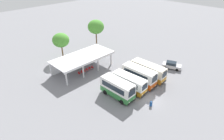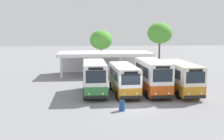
{
  "view_description": "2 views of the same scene",
  "coord_description": "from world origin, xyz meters",
  "px_view_note": "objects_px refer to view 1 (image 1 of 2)",
  "views": [
    {
      "loc": [
        -23.34,
        -13.7,
        21.31
      ],
      "look_at": [
        -0.03,
        9.25,
        2.39
      ],
      "focal_mm": 30.09,
      "sensor_mm": 36.0,
      "label": 1
    },
    {
      "loc": [
        -3.79,
        -21.83,
        6.61
      ],
      "look_at": [
        -1.08,
        8.61,
        1.95
      ],
      "focal_mm": 41.75,
      "sensor_mm": 36.0,
      "label": 2
    }
  ],
  "objects_px": {
    "parked_car_flank": "(172,65)",
    "waiting_chair_fifth_seat": "(90,68)",
    "city_bus_middle_cream": "(139,75)",
    "waiting_chair_fourth_seat": "(87,69)",
    "waiting_chair_end_by_column": "(79,73)",
    "litter_bin_apron": "(151,104)",
    "city_bus_second_in_row": "(129,82)",
    "waiting_chair_far_end_seat": "(92,67)",
    "waiting_chair_middle_seat": "(85,71)",
    "waiting_chair_second_from_end": "(82,72)",
    "city_bus_nearest_orange": "(117,88)",
    "city_bus_fourth_amber": "(148,70)"
  },
  "relations": [
    {
      "from": "parked_car_flank",
      "to": "waiting_chair_fourth_seat",
      "type": "xyz_separation_m",
      "value": [
        -14.51,
        12.68,
        -0.3
      ]
    },
    {
      "from": "parked_car_flank",
      "to": "waiting_chair_far_end_seat",
      "type": "distance_m",
      "value": 18.15
    },
    {
      "from": "city_bus_middle_cream",
      "to": "waiting_chair_far_end_seat",
      "type": "relative_size",
      "value": 8.35
    },
    {
      "from": "waiting_chair_end_by_column",
      "to": "litter_bin_apron",
      "type": "xyz_separation_m",
      "value": [
        2.54,
        -16.74,
        -0.07
      ]
    },
    {
      "from": "city_bus_fourth_amber",
      "to": "waiting_chair_second_from_end",
      "type": "height_order",
      "value": "city_bus_fourth_amber"
    },
    {
      "from": "city_bus_middle_cream",
      "to": "litter_bin_apron",
      "type": "bearing_deg",
      "value": -124.58
    },
    {
      "from": "city_bus_fourth_amber",
      "to": "parked_car_flank",
      "type": "relative_size",
      "value": 1.71
    },
    {
      "from": "city_bus_second_in_row",
      "to": "city_bus_middle_cream",
      "type": "xyz_separation_m",
      "value": [
        3.02,
        -0.0,
        0.23
      ]
    },
    {
      "from": "city_bus_nearest_orange",
      "to": "waiting_chair_second_from_end",
      "type": "height_order",
      "value": "city_bus_nearest_orange"
    },
    {
      "from": "waiting_chair_middle_seat",
      "to": "city_bus_nearest_orange",
      "type": "bearing_deg",
      "value": -95.52
    },
    {
      "from": "city_bus_second_in_row",
      "to": "litter_bin_apron",
      "type": "xyz_separation_m",
      "value": [
        -0.9,
        -5.69,
        -1.24
      ]
    },
    {
      "from": "waiting_chair_end_by_column",
      "to": "litter_bin_apron",
      "type": "height_order",
      "value": "litter_bin_apron"
    },
    {
      "from": "city_bus_second_in_row",
      "to": "waiting_chair_fourth_seat",
      "type": "distance_m",
      "value": 11.2
    },
    {
      "from": "waiting_chair_end_by_column",
      "to": "litter_bin_apron",
      "type": "distance_m",
      "value": 16.93
    },
    {
      "from": "city_bus_second_in_row",
      "to": "waiting_chair_fifth_seat",
      "type": "bearing_deg",
      "value": 92.67
    },
    {
      "from": "city_bus_middle_cream",
      "to": "waiting_chair_end_by_column",
      "type": "distance_m",
      "value": 12.88
    },
    {
      "from": "waiting_chair_second_from_end",
      "to": "waiting_chair_fifth_seat",
      "type": "relative_size",
      "value": 1.0
    },
    {
      "from": "city_bus_second_in_row",
      "to": "parked_car_flank",
      "type": "xyz_separation_m",
      "value": [
        13.26,
        -1.61,
        -0.87
      ]
    },
    {
      "from": "waiting_chair_second_from_end",
      "to": "waiting_chair_far_end_seat",
      "type": "xyz_separation_m",
      "value": [
        2.92,
        -0.02,
        0.0
      ]
    },
    {
      "from": "city_bus_second_in_row",
      "to": "litter_bin_apron",
      "type": "relative_size",
      "value": 7.87
    },
    {
      "from": "city_bus_middle_cream",
      "to": "waiting_chair_fourth_seat",
      "type": "bearing_deg",
      "value": 111.09
    },
    {
      "from": "city_bus_second_in_row",
      "to": "waiting_chair_middle_seat",
      "type": "height_order",
      "value": "city_bus_second_in_row"
    },
    {
      "from": "waiting_chair_fourth_seat",
      "to": "litter_bin_apron",
      "type": "relative_size",
      "value": 0.96
    },
    {
      "from": "waiting_chair_fourth_seat",
      "to": "waiting_chair_second_from_end",
      "type": "bearing_deg",
      "value": -178.32
    },
    {
      "from": "waiting_chair_middle_seat",
      "to": "waiting_chair_fifth_seat",
      "type": "bearing_deg",
      "value": 3.87
    },
    {
      "from": "waiting_chair_middle_seat",
      "to": "waiting_chair_fifth_seat",
      "type": "distance_m",
      "value": 1.46
    },
    {
      "from": "waiting_chair_end_by_column",
      "to": "waiting_chair_far_end_seat",
      "type": "distance_m",
      "value": 3.65
    },
    {
      "from": "parked_car_flank",
      "to": "waiting_chair_end_by_column",
      "type": "xyz_separation_m",
      "value": [
        -16.7,
        12.66,
        -0.3
      ]
    },
    {
      "from": "city_bus_middle_cream",
      "to": "waiting_chair_middle_seat",
      "type": "bearing_deg",
      "value": 114.48
    },
    {
      "from": "waiting_chair_fifth_seat",
      "to": "city_bus_nearest_orange",
      "type": "bearing_deg",
      "value": -102.92
    },
    {
      "from": "city_bus_middle_cream",
      "to": "waiting_chair_middle_seat",
      "type": "xyz_separation_m",
      "value": [
        -5.0,
        10.99,
        -1.41
      ]
    },
    {
      "from": "city_bus_middle_cream",
      "to": "waiting_chair_second_from_end",
      "type": "height_order",
      "value": "city_bus_middle_cream"
    },
    {
      "from": "city_bus_second_in_row",
      "to": "parked_car_flank",
      "type": "distance_m",
      "value": 13.38
    },
    {
      "from": "litter_bin_apron",
      "to": "waiting_chair_middle_seat",
      "type": "bearing_deg",
      "value": 93.7
    },
    {
      "from": "city_bus_second_in_row",
      "to": "waiting_chair_fourth_seat",
      "type": "relative_size",
      "value": 8.23
    },
    {
      "from": "city_bus_middle_cream",
      "to": "city_bus_nearest_orange",
      "type": "bearing_deg",
      "value": 178.51
    },
    {
      "from": "parked_car_flank",
      "to": "waiting_chair_fifth_seat",
      "type": "height_order",
      "value": "parked_car_flank"
    },
    {
      "from": "waiting_chair_fourth_seat",
      "to": "litter_bin_apron",
      "type": "bearing_deg",
      "value": -88.81
    },
    {
      "from": "parked_car_flank",
      "to": "waiting_chair_second_from_end",
      "type": "xyz_separation_m",
      "value": [
        -15.97,
        12.64,
        -0.3
      ]
    },
    {
      "from": "city_bus_fourth_amber",
      "to": "waiting_chair_far_end_seat",
      "type": "bearing_deg",
      "value": 117.79
    },
    {
      "from": "parked_car_flank",
      "to": "waiting_chair_middle_seat",
      "type": "relative_size",
      "value": 5.23
    },
    {
      "from": "waiting_chair_far_end_seat",
      "to": "waiting_chair_second_from_end",
      "type": "bearing_deg",
      "value": 179.61
    },
    {
      "from": "city_bus_nearest_orange",
      "to": "waiting_chair_fourth_seat",
      "type": "distance_m",
      "value": 11.14
    },
    {
      "from": "city_bus_nearest_orange",
      "to": "city_bus_fourth_amber",
      "type": "xyz_separation_m",
      "value": [
        9.07,
        -0.22,
        -0.08
      ]
    },
    {
      "from": "city_bus_middle_cream",
      "to": "waiting_chair_far_end_seat",
      "type": "bearing_deg",
      "value": 104.32
    },
    {
      "from": "waiting_chair_end_by_column",
      "to": "city_bus_fourth_amber",
      "type": "bearing_deg",
      "value": -49.5
    },
    {
      "from": "parked_car_flank",
      "to": "litter_bin_apron",
      "type": "bearing_deg",
      "value": -163.93
    },
    {
      "from": "city_bus_middle_cream",
      "to": "waiting_chair_middle_seat",
      "type": "distance_m",
      "value": 12.15
    },
    {
      "from": "city_bus_middle_cream",
      "to": "waiting_chair_middle_seat",
      "type": "relative_size",
      "value": 8.35
    },
    {
      "from": "waiting_chair_second_from_end",
      "to": "litter_bin_apron",
      "type": "height_order",
      "value": "litter_bin_apron"
    }
  ]
}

